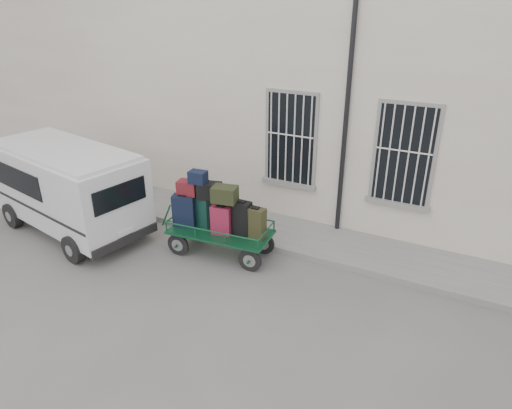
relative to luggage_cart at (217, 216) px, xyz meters
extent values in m
plane|color=#63635E|center=(1.19, -0.73, -0.96)|extent=(80.00, 80.00, 0.00)
cube|color=beige|center=(1.19, 4.77, 2.04)|extent=(24.00, 5.00, 6.00)
cylinder|color=black|center=(2.14, 2.19, 1.84)|extent=(0.11, 0.11, 5.60)
cube|color=black|center=(0.79, 2.25, 1.29)|extent=(1.20, 0.08, 2.20)
cube|color=gray|center=(0.79, 2.23, 0.13)|extent=(1.45, 0.22, 0.12)
cube|color=black|center=(3.49, 2.25, 1.29)|extent=(1.20, 0.08, 2.20)
cube|color=gray|center=(3.49, 2.23, 0.13)|extent=(1.45, 0.22, 0.12)
cube|color=slate|center=(1.19, 1.47, -0.88)|extent=(24.00, 1.70, 0.15)
cylinder|color=black|center=(-0.77, -0.48, -0.69)|extent=(0.53, 0.11, 0.52)
cylinder|color=gray|center=(-0.77, -0.48, -0.69)|extent=(0.30, 0.12, 0.29)
cylinder|color=black|center=(-0.84, 0.32, -0.69)|extent=(0.53, 0.11, 0.52)
cylinder|color=gray|center=(-0.84, 0.32, -0.69)|extent=(0.30, 0.12, 0.29)
cylinder|color=black|center=(1.01, -0.32, -0.69)|extent=(0.53, 0.11, 0.52)
cylinder|color=gray|center=(1.01, -0.32, -0.69)|extent=(0.30, 0.12, 0.29)
cylinder|color=black|center=(0.94, 0.47, -0.69)|extent=(0.53, 0.11, 0.52)
cylinder|color=gray|center=(0.94, 0.47, -0.69)|extent=(0.30, 0.12, 0.29)
cube|color=#114C2B|center=(0.08, 0.00, -0.38)|extent=(2.39, 1.25, 0.05)
cylinder|color=#114C2B|center=(-1.33, -0.13, -0.22)|extent=(0.31, 0.07, 0.59)
cube|color=black|center=(-0.79, -0.13, 0.02)|extent=(0.56, 0.42, 0.75)
cube|color=black|center=(-0.79, -0.13, 0.41)|extent=(0.21, 0.16, 0.03)
cube|color=#0E332B|center=(-0.38, 0.05, 0.00)|extent=(0.46, 0.32, 0.71)
cube|color=black|center=(-0.38, 0.05, 0.37)|extent=(0.18, 0.13, 0.03)
cube|color=maroon|center=(0.17, -0.10, -0.02)|extent=(0.47, 0.29, 0.66)
cube|color=black|center=(0.17, -0.10, 0.33)|extent=(0.18, 0.12, 0.03)
cube|color=black|center=(0.59, 0.10, 0.04)|extent=(0.39, 0.26, 0.78)
cube|color=black|center=(0.59, 0.10, 0.44)|extent=(0.17, 0.14, 0.03)
cube|color=#2F2B17|center=(0.92, 0.11, -0.01)|extent=(0.44, 0.27, 0.69)
cube|color=black|center=(0.92, 0.11, 0.36)|extent=(0.18, 0.14, 0.03)
cube|color=maroon|center=(-0.74, -0.01, 0.56)|extent=(0.50, 0.39, 0.32)
cube|color=black|center=(-0.22, 0.08, 0.54)|extent=(0.58, 0.44, 0.37)
cube|color=black|center=(0.25, -0.04, 0.60)|extent=(0.59, 0.47, 0.35)
cube|color=black|center=(-0.45, -0.01, 0.86)|extent=(0.40, 0.31, 0.28)
cube|color=white|center=(-3.85, -0.66, 0.27)|extent=(4.47, 2.57, 1.72)
cube|color=white|center=(-3.85, -0.66, 1.17)|extent=(4.26, 2.40, 0.10)
cube|color=black|center=(-5.90, -0.27, 0.60)|extent=(0.47, 1.58, 0.72)
cube|color=black|center=(-4.59, -1.45, 0.55)|extent=(2.07, 0.43, 0.59)
cube|color=black|center=(-1.78, -1.06, 0.55)|extent=(0.29, 1.32, 0.53)
cube|color=black|center=(-1.78, -1.06, -0.55)|extent=(0.42, 1.76, 0.21)
cube|color=white|center=(-1.75, -1.07, -0.33)|extent=(0.10, 0.40, 0.11)
cylinder|color=black|center=(-5.38, -1.27, -0.63)|extent=(0.68, 0.33, 0.65)
cylinder|color=black|center=(-5.05, 0.46, -0.63)|extent=(0.68, 0.33, 0.65)
cylinder|color=black|center=(-2.65, -1.79, -0.63)|extent=(0.68, 0.33, 0.65)
cylinder|color=black|center=(-2.32, -0.06, -0.63)|extent=(0.68, 0.33, 0.65)
camera|label=1|loc=(4.98, -7.73, 4.48)|focal=32.00mm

